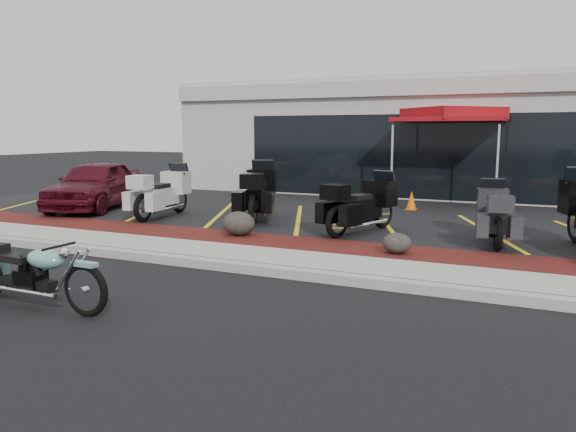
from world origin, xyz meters
The scene contains 16 objects.
ground centered at (0.00, 0.00, 0.00)m, with size 90.00×90.00×0.00m, color black.
curb centered at (0.00, 0.90, 0.07)m, with size 24.00×0.25×0.15m, color gray.
sidewalk centered at (0.00, 1.60, 0.07)m, with size 24.00×1.20×0.15m, color gray.
mulch_bed centered at (0.00, 2.80, 0.08)m, with size 24.00×1.20×0.16m, color #340F0C.
upper_lot centered at (0.00, 8.20, 0.07)m, with size 26.00×9.60×0.15m, color black.
dealership_building centered at (0.00, 14.47, 2.01)m, with size 18.00×8.16×4.00m.
boulder_left centered at (-2.40, 2.98, 0.41)m, with size 0.69×0.58×0.49m, color black.
boulder_mid centered at (0.96, 2.60, 0.34)m, with size 0.51×0.43×0.36m, color black.
hero_cruiser centered at (-1.81, -1.88, 0.45)m, with size 2.54×0.64×0.90m, color #69A498, non-canonical shape.
touring_white centered at (-5.44, 5.20, 0.81)m, with size 2.27×0.87×1.32m, color silver, non-canonical shape.
touring_black_front centered at (-3.31, 5.85, 0.86)m, with size 2.43×0.93×1.41m, color black, non-canonical shape.
touring_black_mid centered at (0.05, 5.07, 0.79)m, with size 2.21×0.84×1.29m, color black, non-canonical shape.
touring_grey centered at (2.30, 5.03, 0.75)m, with size 2.05×0.78×1.19m, color #2E2E33, non-canonical shape.
parked_car centered at (-8.03, 4.94, 0.82)m, with size 1.58×3.93×1.34m, color #460A15.
traffic_cone centered at (-0.02, 8.34, 0.41)m, with size 0.29×0.29×0.52m, color #DB5807.
popup_canopy centered at (0.70, 10.19, 2.70)m, with size 3.50×3.50×2.80m.
Camera 1 is at (3.20, -6.92, 2.27)m, focal length 35.00 mm.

